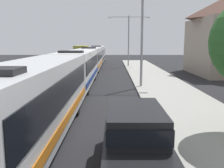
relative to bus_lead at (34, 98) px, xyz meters
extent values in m
cube|color=silver|center=(0.00, 0.02, 0.01)|extent=(2.50, 12.00, 2.70)
cube|color=black|center=(1.27, 0.02, 0.36)|extent=(0.04, 11.04, 1.00)
cube|color=black|center=(-1.27, 0.02, 0.36)|extent=(0.04, 11.04, 1.00)
cube|color=orange|center=(1.28, 0.02, -0.79)|extent=(0.03, 11.40, 0.36)
cylinder|color=black|center=(1.10, 3.32, -1.19)|extent=(0.28, 1.00, 1.00)
cylinder|color=black|center=(-1.10, 3.32, -1.19)|extent=(0.28, 1.00, 1.00)
cube|color=silver|center=(0.00, 12.41, 0.01)|extent=(2.50, 12.31, 2.70)
cube|color=black|center=(1.27, 12.41, 0.36)|extent=(0.04, 11.32, 1.00)
cube|color=black|center=(-1.27, 12.41, 0.36)|extent=(0.04, 11.32, 1.00)
cube|color=black|center=(0.00, 6.23, 0.31)|extent=(2.30, 0.04, 1.20)
cube|color=navy|center=(1.28, 12.41, -0.79)|extent=(0.03, 11.69, 0.36)
cube|color=black|center=(0.00, 8.72, 1.44)|extent=(1.75, 0.90, 0.16)
cylinder|color=black|center=(1.10, 8.59, -1.19)|extent=(0.28, 1.00, 1.00)
cylinder|color=black|center=(-1.10, 8.59, -1.19)|extent=(0.28, 1.00, 1.00)
cylinder|color=black|center=(1.10, 15.79, -1.19)|extent=(0.28, 1.00, 1.00)
cylinder|color=black|center=(-1.10, 15.79, -1.19)|extent=(0.28, 1.00, 1.00)
cube|color=silver|center=(0.00, 25.26, 0.01)|extent=(2.50, 12.15, 2.70)
cube|color=black|center=(1.27, 25.26, 0.36)|extent=(0.04, 11.17, 1.00)
cube|color=black|center=(-1.27, 25.26, 0.36)|extent=(0.04, 11.17, 1.00)
cube|color=black|center=(0.00, 19.17, 0.31)|extent=(2.30, 0.04, 1.20)
cube|color=orange|center=(1.28, 25.26, -0.79)|extent=(0.03, 11.54, 0.36)
cube|color=black|center=(0.00, 21.62, 1.44)|extent=(1.75, 0.90, 0.16)
cylinder|color=black|center=(1.10, 21.50, -1.19)|extent=(0.28, 1.00, 1.00)
cylinder|color=black|center=(-1.10, 21.50, -1.19)|extent=(0.28, 1.00, 1.00)
cylinder|color=black|center=(1.10, 28.60, -1.19)|extent=(0.28, 1.00, 1.00)
cylinder|color=black|center=(-1.10, 28.60, -1.19)|extent=(0.28, 1.00, 1.00)
cube|color=silver|center=(0.00, 38.55, 0.01)|extent=(2.50, 11.98, 2.70)
cube|color=black|center=(1.27, 38.55, 0.36)|extent=(0.04, 11.02, 1.00)
cube|color=black|center=(-1.27, 38.55, 0.36)|extent=(0.04, 11.02, 1.00)
cube|color=black|center=(0.00, 32.54, 0.31)|extent=(2.30, 0.04, 1.20)
cube|color=black|center=(1.28, 38.55, -0.79)|extent=(0.03, 11.38, 0.36)
cube|color=black|center=(0.00, 34.96, 1.44)|extent=(1.75, 0.90, 0.16)
cylinder|color=black|center=(1.10, 34.84, -1.19)|extent=(0.28, 1.00, 1.00)
cylinder|color=black|center=(-1.10, 34.84, -1.19)|extent=(0.28, 1.00, 1.00)
cylinder|color=black|center=(1.10, 41.84, -1.19)|extent=(0.28, 1.00, 1.00)
cylinder|color=black|center=(-1.10, 41.84, -1.19)|extent=(0.28, 1.00, 1.00)
cube|color=black|center=(3.70, -2.44, -0.99)|extent=(1.84, 4.70, 0.80)
cube|color=black|center=(3.70, -2.29, -0.19)|extent=(1.62, 2.73, 0.80)
cube|color=black|center=(3.70, -2.29, -0.19)|extent=(1.66, 2.82, 0.44)
cylinder|color=black|center=(2.88, -0.98, -1.34)|extent=(0.22, 0.70, 0.70)
cylinder|color=black|center=(4.52, -0.98, -1.34)|extent=(0.22, 0.70, 0.70)
cube|color=navy|center=(-3.30, 36.45, -0.24)|extent=(2.30, 1.80, 2.20)
cube|color=gold|center=(-3.30, 40.56, 0.11)|extent=(2.35, 6.42, 2.70)
cube|color=black|center=(-3.30, 35.53, 0.06)|extent=(2.07, 0.04, 0.90)
cylinder|color=black|center=(-4.33, 36.45, -1.24)|extent=(0.26, 0.90, 0.90)
cylinder|color=black|center=(-2.27, 36.45, -1.24)|extent=(0.26, 0.90, 0.90)
cylinder|color=black|center=(-4.33, 41.92, -1.24)|extent=(0.26, 0.90, 0.90)
cylinder|color=black|center=(-2.27, 41.92, -1.24)|extent=(0.26, 0.90, 0.90)
cylinder|color=gray|center=(5.40, 11.48, 2.36)|extent=(0.20, 0.20, 7.80)
cylinder|color=gray|center=(5.40, 29.81, 2.29)|extent=(0.20, 0.20, 7.67)
cylinder|color=gray|center=(3.93, 29.81, 5.93)|extent=(2.93, 0.10, 0.10)
cube|color=silver|center=(2.46, 29.81, 5.85)|extent=(0.56, 0.28, 0.16)
cylinder|color=gray|center=(6.87, 29.81, 5.93)|extent=(2.93, 0.10, 0.10)
cube|color=silver|center=(8.33, 29.81, 5.85)|extent=(0.56, 0.28, 0.16)
cube|color=gray|center=(15.77, 20.32, 1.57)|extent=(6.07, 9.79, 6.52)
pyramid|color=brown|center=(15.77, 20.32, 6.01)|extent=(6.38, 10.28, 2.36)
camera|label=1|loc=(3.06, -9.39, 2.11)|focal=40.03mm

